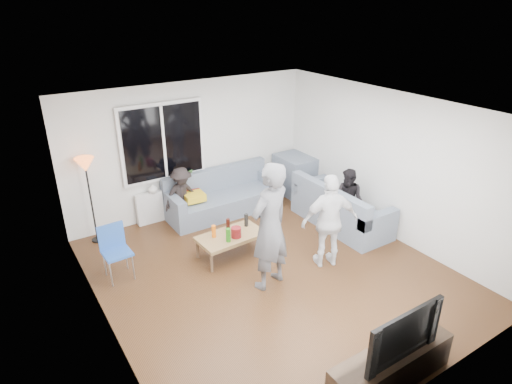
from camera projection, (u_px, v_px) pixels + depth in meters
floor at (271, 273)px, 6.96m from camera, size 5.00×5.50×0.04m
ceiling at (274, 109)px, 5.88m from camera, size 5.00×5.50×0.04m
wall_back at (191, 148)px, 8.54m from camera, size 5.00×0.04×2.60m
wall_front at (434, 298)px, 4.30m from camera, size 5.00×0.04×2.60m
wall_left at (98, 247)px, 5.17m from camera, size 0.04×5.50×2.60m
wall_right at (390, 165)px, 7.67m from camera, size 0.04×5.50×2.60m
window_frame at (163, 142)px, 8.08m from camera, size 1.62×0.06×1.47m
window_glass at (164, 142)px, 8.05m from camera, size 1.50×0.02×1.35m
window_mullion at (164, 143)px, 8.04m from camera, size 0.05×0.03×1.35m
radiator at (169, 203)px, 8.56m from camera, size 1.30×0.12×0.62m
potted_plant at (189, 177)px, 8.56m from camera, size 0.20×0.18×0.32m
vase at (152, 188)px, 8.22m from camera, size 0.22×0.22×0.18m
sofa_back_section at (224, 193)px, 8.72m from camera, size 2.30×0.85×0.85m
sofa_right_section at (342, 204)px, 8.24m from camera, size 2.00×0.85×0.85m
sofa_corner at (298, 174)px, 9.66m from camera, size 0.85×0.85×0.85m
cushion_yellow at (194, 197)px, 8.35m from camera, size 0.40×0.34×0.14m
cushion_red at (193, 195)px, 8.41m from camera, size 0.41×0.36×0.13m
coffee_table at (231, 245)px, 7.33m from camera, size 1.13×0.66×0.40m
pitcher at (236, 232)px, 7.15m from camera, size 0.17×0.17×0.17m
side_chair at (117, 254)px, 6.66m from camera, size 0.42×0.42×0.86m
floor_lamp at (91, 201)px, 7.54m from camera, size 0.32×0.32×1.56m
player_left at (270, 227)px, 6.28m from camera, size 0.81×0.63×1.96m
player_right at (330, 221)px, 6.87m from camera, size 0.99×0.67×1.56m
spectator_right at (348, 200)px, 8.05m from camera, size 0.56×0.66×1.17m
spectator_back at (182, 196)px, 8.26m from camera, size 0.76×0.47×1.13m
tv_console at (391, 367)px, 4.89m from camera, size 1.60×0.40×0.44m
television at (397, 330)px, 4.68m from camera, size 1.07×0.14×0.62m
bottle_e at (246, 220)px, 7.48m from camera, size 0.07×0.07×0.22m
bottle_b at (228, 235)px, 7.00m from camera, size 0.08×0.08×0.23m
bottle_a at (214, 231)px, 7.14m from camera, size 0.07×0.07×0.21m
bottle_c at (228, 224)px, 7.37m from camera, size 0.07×0.07×0.20m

